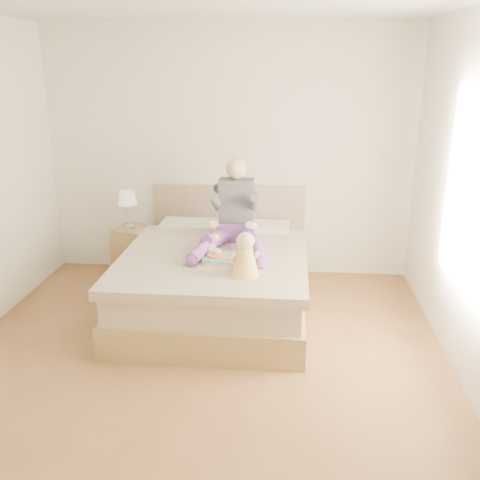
# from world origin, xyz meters

# --- Properties ---
(room) EXTENTS (4.02, 4.22, 2.71)m
(room) POSITION_xyz_m (0.08, 0.01, 1.51)
(room) COLOR brown
(room) RESTS_ON ground
(bed) EXTENTS (1.70, 2.18, 1.00)m
(bed) POSITION_xyz_m (0.00, 1.08, 0.32)
(bed) COLOR olive
(bed) RESTS_ON ground
(nightstand) EXTENTS (0.54, 0.51, 0.54)m
(nightstand) POSITION_xyz_m (-1.03, 1.88, 0.27)
(nightstand) COLOR olive
(nightstand) RESTS_ON ground
(lamp) EXTENTS (0.21, 0.21, 0.43)m
(lamp) POSITION_xyz_m (-1.09, 1.86, 0.86)
(lamp) COLOR silver
(lamp) RESTS_ON nightstand
(adult) EXTENTS (0.71, 1.00, 0.84)m
(adult) POSITION_xyz_m (0.16, 1.24, 0.86)
(adult) COLOR #753B93
(adult) RESTS_ON bed
(tray) EXTENTS (0.53, 0.45, 0.13)m
(tray) POSITION_xyz_m (0.14, 0.80, 0.64)
(tray) COLOR silver
(tray) RESTS_ON bed
(baby) EXTENTS (0.24, 0.34, 0.37)m
(baby) POSITION_xyz_m (0.33, 0.42, 0.76)
(baby) COLOR #FECC50
(baby) RESTS_ON bed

